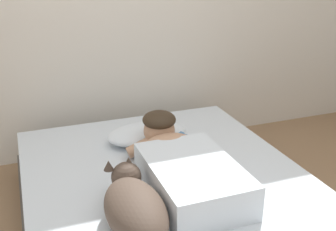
% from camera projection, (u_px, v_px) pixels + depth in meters
% --- Properties ---
extents(bed, '(1.56, 1.94, 0.33)m').
position_uv_depth(bed, '(169.00, 205.00, 2.28)').
color(bed, '#4C4742').
rests_on(bed, ground).
extents(pillow, '(0.52, 0.32, 0.11)m').
position_uv_depth(pillow, '(147.00, 134.00, 2.65)').
color(pillow, silver).
rests_on(pillow, bed).
extents(person_lying, '(0.43, 0.92, 0.27)m').
position_uv_depth(person_lying, '(182.00, 164.00, 2.16)').
color(person_lying, silver).
rests_on(person_lying, bed).
extents(dog, '(0.26, 0.57, 0.21)m').
position_uv_depth(dog, '(134.00, 206.00, 1.81)').
color(dog, '#4C3D33').
rests_on(dog, bed).
extents(coffee_cup, '(0.12, 0.09, 0.07)m').
position_uv_depth(coffee_cup, '(178.00, 139.00, 2.61)').
color(coffee_cup, teal).
rests_on(coffee_cup, bed).
extents(cell_phone, '(0.07, 0.14, 0.01)m').
position_uv_depth(cell_phone, '(132.00, 176.00, 2.24)').
color(cell_phone, black).
rests_on(cell_phone, bed).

